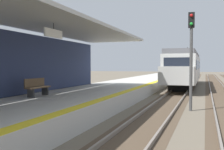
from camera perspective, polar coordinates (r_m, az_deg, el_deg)
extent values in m
cube|color=#B7B5AD|center=(14.72, -7.91, -5.66)|extent=(5.00, 80.00, 0.90)
cube|color=yellow|center=(13.79, 0.46, -4.26)|extent=(0.50, 80.00, 0.01)
cube|color=#B2B2AD|center=(10.97, -19.61, 12.08)|extent=(4.40, 24.00, 0.16)
cube|color=white|center=(12.29, -12.19, 8.55)|extent=(0.08, 1.40, 0.36)
cylinder|color=#333333|center=(12.33, -12.20, 10.01)|extent=(0.03, 0.03, 0.27)
cube|color=#4C3D2D|center=(17.31, 11.57, -6.02)|extent=(2.34, 120.00, 0.01)
cube|color=slate|center=(17.40, 9.21, -5.70)|extent=(0.08, 120.00, 0.15)
cube|color=slate|center=(17.22, 13.96, -5.81)|extent=(0.08, 120.00, 0.15)
cube|color=slate|center=(17.16, 20.52, -5.91)|extent=(0.08, 120.00, 0.15)
cube|color=silver|center=(32.37, 15.15, 1.35)|extent=(2.90, 18.00, 2.70)
cube|color=slate|center=(32.39, 15.17, 4.13)|extent=(2.67, 18.00, 0.44)
cube|color=black|center=(23.38, 13.63, 2.12)|extent=(2.32, 0.06, 1.21)
cube|color=silver|center=(22.62, 13.42, -0.10)|extent=(2.78, 1.60, 1.49)
cube|color=black|center=(32.30, 17.74, 2.04)|extent=(0.04, 15.84, 0.86)
cylinder|color=#333333|center=(36.01, 15.58, 4.97)|extent=(0.06, 0.06, 0.90)
cube|color=black|center=(26.61, 14.24, -2.46)|extent=(2.17, 2.20, 0.72)
cube|color=black|center=(38.26, 15.73, -1.13)|extent=(2.17, 2.20, 0.72)
cylinder|color=#4C4C4C|center=(14.93, 16.28, 1.13)|extent=(0.16, 0.16, 4.40)
cube|color=black|center=(15.12, 16.38, 11.03)|extent=(0.32, 0.24, 0.80)
sphere|color=red|center=(15.02, 16.37, 11.94)|extent=(0.16, 0.16, 0.16)
sphere|color=green|center=(14.95, 16.35, 10.28)|extent=(0.16, 0.16, 0.16)
cube|color=brown|center=(13.72, -15.26, -2.53)|extent=(0.44, 1.60, 0.06)
cube|color=brown|center=(13.82, -15.96, -1.51)|extent=(0.06, 1.60, 0.40)
cube|color=#333333|center=(13.25, -16.72, -3.66)|extent=(0.36, 0.08, 0.44)
cube|color=#333333|center=(14.24, -13.89, -3.24)|extent=(0.36, 0.08, 0.44)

